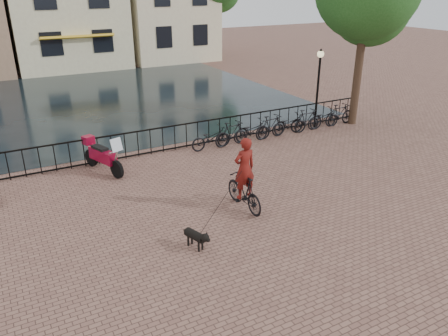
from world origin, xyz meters
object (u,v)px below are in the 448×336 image
lamp_post (319,76)px  dog (195,238)px  cyclist (244,178)px  motorcycle (102,152)px

lamp_post → dog: 11.11m
cyclist → motorcycle: 5.50m
cyclist → dog: cyclist is taller
dog → motorcycle: 5.92m
lamp_post → dog: size_ratio=3.92×
cyclist → dog: size_ratio=2.92×
motorcycle → cyclist: bearing=-77.1°
lamp_post → cyclist: size_ratio=1.35×
cyclist → dog: (-2.14, -1.21, -0.69)m
lamp_post → motorcycle: 9.87m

